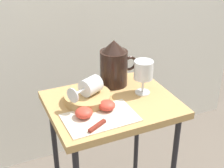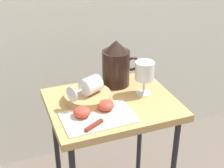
{
  "view_description": "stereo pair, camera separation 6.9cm",
  "coord_description": "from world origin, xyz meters",
  "px_view_note": "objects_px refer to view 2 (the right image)",
  "views": [
    {
      "loc": [
        -0.46,
        -1.03,
        1.39
      ],
      "look_at": [
        0.0,
        0.0,
        0.79
      ],
      "focal_mm": 51.7,
      "sensor_mm": 36.0,
      "label": 1
    },
    {
      "loc": [
        -0.4,
        -1.06,
        1.39
      ],
      "look_at": [
        0.0,
        0.0,
        0.79
      ],
      "focal_mm": 51.7,
      "sensor_mm": 36.0,
      "label": 2
    }
  ],
  "objects_px": {
    "table": "(112,119)",
    "pitcher": "(116,67)",
    "apple_half_left": "(82,112)",
    "wine_glass_tipped_near": "(90,86)",
    "wine_glass_upright": "(145,72)",
    "knife": "(100,122)",
    "basket_tray": "(88,97)",
    "apple_half_right": "(106,105)"
  },
  "relations": [
    {
      "from": "apple_half_right",
      "to": "pitcher",
      "type": "bearing_deg",
      "value": 58.26
    },
    {
      "from": "apple_half_left",
      "to": "knife",
      "type": "bearing_deg",
      "value": -54.64
    },
    {
      "from": "apple_half_left",
      "to": "pitcher",
      "type": "bearing_deg",
      "value": 43.04
    },
    {
      "from": "pitcher",
      "to": "knife",
      "type": "height_order",
      "value": "pitcher"
    },
    {
      "from": "wine_glass_upright",
      "to": "knife",
      "type": "bearing_deg",
      "value": -149.45
    },
    {
      "from": "basket_tray",
      "to": "pitcher",
      "type": "xyz_separation_m",
      "value": [
        0.16,
        0.09,
        0.07
      ]
    },
    {
      "from": "wine_glass_tipped_near",
      "to": "knife",
      "type": "height_order",
      "value": "wine_glass_tipped_near"
    },
    {
      "from": "pitcher",
      "to": "apple_half_left",
      "type": "bearing_deg",
      "value": -136.96
    },
    {
      "from": "table",
      "to": "wine_glass_tipped_near",
      "type": "height_order",
      "value": "wine_glass_tipped_near"
    },
    {
      "from": "wine_glass_tipped_near",
      "to": "apple_half_right",
      "type": "height_order",
      "value": "wine_glass_tipped_near"
    },
    {
      "from": "table",
      "to": "wine_glass_tipped_near",
      "type": "xyz_separation_m",
      "value": [
        -0.08,
        0.04,
        0.15
      ]
    },
    {
      "from": "basket_tray",
      "to": "apple_half_left",
      "type": "xyz_separation_m",
      "value": [
        -0.05,
        -0.11,
        0.0
      ]
    },
    {
      "from": "table",
      "to": "knife",
      "type": "bearing_deg",
      "value": -126.17
    },
    {
      "from": "pitcher",
      "to": "wine_glass_tipped_near",
      "type": "xyz_separation_m",
      "value": [
        -0.15,
        -0.1,
        -0.01
      ]
    },
    {
      "from": "wine_glass_upright",
      "to": "apple_half_left",
      "type": "xyz_separation_m",
      "value": [
        -0.29,
        -0.08,
        -0.08
      ]
    },
    {
      "from": "pitcher",
      "to": "knife",
      "type": "xyz_separation_m",
      "value": [
        -0.17,
        -0.27,
        -0.08
      ]
    },
    {
      "from": "table",
      "to": "wine_glass_upright",
      "type": "distance_m",
      "value": 0.24
    },
    {
      "from": "apple_half_left",
      "to": "wine_glass_tipped_near",
      "type": "bearing_deg",
      "value": 57.84
    },
    {
      "from": "wine_glass_upright",
      "to": "knife",
      "type": "relative_size",
      "value": 0.78
    },
    {
      "from": "table",
      "to": "pitcher",
      "type": "distance_m",
      "value": 0.23
    },
    {
      "from": "basket_tray",
      "to": "wine_glass_upright",
      "type": "distance_m",
      "value": 0.25
    },
    {
      "from": "pitcher",
      "to": "knife",
      "type": "distance_m",
      "value": 0.33
    },
    {
      "from": "pitcher",
      "to": "apple_half_left",
      "type": "distance_m",
      "value": 0.3
    },
    {
      "from": "basket_tray",
      "to": "pitcher",
      "type": "distance_m",
      "value": 0.2
    },
    {
      "from": "wine_glass_tipped_near",
      "to": "apple_half_right",
      "type": "relative_size",
      "value": 2.33
    },
    {
      "from": "table",
      "to": "apple_half_right",
      "type": "height_order",
      "value": "apple_half_right"
    },
    {
      "from": "wine_glass_upright",
      "to": "knife",
      "type": "xyz_separation_m",
      "value": [
        -0.25,
        -0.14,
        -0.09
      ]
    },
    {
      "from": "wine_glass_tipped_near",
      "to": "apple_half_right",
      "type": "xyz_separation_m",
      "value": [
        0.04,
        -0.09,
        -0.05
      ]
    },
    {
      "from": "apple_half_left",
      "to": "apple_half_right",
      "type": "xyz_separation_m",
      "value": [
        0.1,
        0.01,
        0.0
      ]
    },
    {
      "from": "apple_half_left",
      "to": "basket_tray",
      "type": "bearing_deg",
      "value": 63.03
    },
    {
      "from": "apple_half_right",
      "to": "knife",
      "type": "relative_size",
      "value": 0.35
    },
    {
      "from": "knife",
      "to": "apple_half_right",
      "type": "bearing_deg",
      "value": 57.25
    },
    {
      "from": "table",
      "to": "basket_tray",
      "type": "relative_size",
      "value": 3.72
    },
    {
      "from": "apple_half_right",
      "to": "knife",
      "type": "height_order",
      "value": "apple_half_right"
    },
    {
      "from": "table",
      "to": "basket_tray",
      "type": "distance_m",
      "value": 0.14
    },
    {
      "from": "wine_glass_tipped_near",
      "to": "knife",
      "type": "distance_m",
      "value": 0.18
    },
    {
      "from": "knife",
      "to": "basket_tray",
      "type": "bearing_deg",
      "value": 87.6
    },
    {
      "from": "basket_tray",
      "to": "pitcher",
      "type": "relative_size",
      "value": 0.92
    },
    {
      "from": "wine_glass_upright",
      "to": "apple_half_right",
      "type": "xyz_separation_m",
      "value": [
        -0.19,
        -0.06,
        -0.08
      ]
    },
    {
      "from": "wine_glass_upright",
      "to": "wine_glass_tipped_near",
      "type": "bearing_deg",
      "value": 174.03
    },
    {
      "from": "table",
      "to": "apple_half_left",
      "type": "distance_m",
      "value": 0.19
    },
    {
      "from": "basket_tray",
      "to": "apple_half_right",
      "type": "relative_size",
      "value": 2.87
    }
  ]
}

